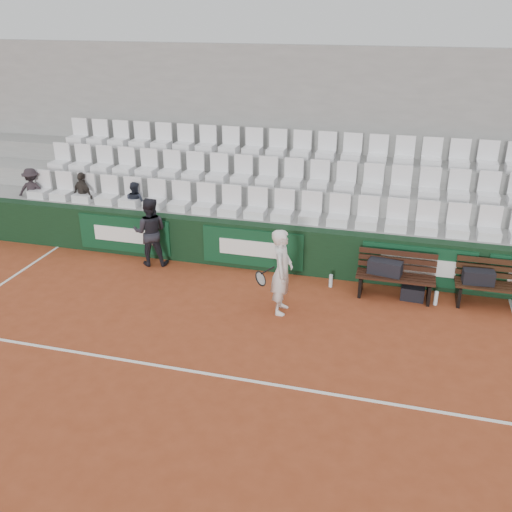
# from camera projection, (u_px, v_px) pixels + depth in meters

# --- Properties ---
(ground) EXTENTS (80.00, 80.00, 0.00)m
(ground) POSITION_uv_depth(u_px,v_px,m) (200.00, 373.00, 8.90)
(ground) COLOR #994122
(ground) RESTS_ON ground
(court_baseline) EXTENTS (18.00, 0.06, 0.01)m
(court_baseline) POSITION_uv_depth(u_px,v_px,m) (200.00, 372.00, 8.90)
(court_baseline) COLOR white
(court_baseline) RESTS_ON ground
(back_barrier) EXTENTS (18.00, 0.34, 1.00)m
(back_barrier) POSITION_uv_depth(u_px,v_px,m) (267.00, 247.00, 12.20)
(back_barrier) COLOR black
(back_barrier) RESTS_ON ground
(grandstand_tier_front) EXTENTS (18.00, 0.95, 1.00)m
(grandstand_tier_front) POSITION_uv_depth(u_px,v_px,m) (271.00, 236.00, 12.78)
(grandstand_tier_front) COLOR #969694
(grandstand_tier_front) RESTS_ON ground
(grandstand_tier_mid) EXTENTS (18.00, 0.95, 1.45)m
(grandstand_tier_mid) POSITION_uv_depth(u_px,v_px,m) (280.00, 213.00, 13.52)
(grandstand_tier_mid) COLOR #999996
(grandstand_tier_mid) RESTS_ON ground
(grandstand_tier_back) EXTENTS (18.00, 0.95, 1.90)m
(grandstand_tier_back) POSITION_uv_depth(u_px,v_px,m) (289.00, 192.00, 14.27)
(grandstand_tier_back) COLOR gray
(grandstand_tier_back) RESTS_ON ground
(grandstand_rear_wall) EXTENTS (18.00, 0.30, 4.40)m
(grandstand_rear_wall) POSITION_uv_depth(u_px,v_px,m) (295.00, 138.00, 14.32)
(grandstand_rear_wall) COLOR gray
(grandstand_rear_wall) RESTS_ON ground
(seat_row_front) EXTENTS (11.90, 0.44, 0.63)m
(seat_row_front) POSITION_uv_depth(u_px,v_px,m) (269.00, 204.00, 12.29)
(seat_row_front) COLOR silver
(seat_row_front) RESTS_ON grandstand_tier_front
(seat_row_mid) EXTENTS (11.90, 0.44, 0.63)m
(seat_row_mid) POSITION_uv_depth(u_px,v_px,m) (279.00, 173.00, 12.95)
(seat_row_mid) COLOR silver
(seat_row_mid) RESTS_ON grandstand_tier_mid
(seat_row_back) EXTENTS (11.90, 0.44, 0.63)m
(seat_row_back) POSITION_uv_depth(u_px,v_px,m) (289.00, 144.00, 13.61)
(seat_row_back) COLOR silver
(seat_row_back) RESTS_ON grandstand_tier_back
(bench_left) EXTENTS (1.50, 0.56, 0.45)m
(bench_left) POSITION_uv_depth(u_px,v_px,m) (394.00, 286.00, 11.12)
(bench_left) COLOR #33180F
(bench_left) RESTS_ON ground
(bench_right) EXTENTS (1.50, 0.56, 0.45)m
(bench_right) POSITION_uv_depth(u_px,v_px,m) (495.00, 296.00, 10.75)
(bench_right) COLOR #351C10
(bench_right) RESTS_ON ground
(sports_bag_left) EXTENTS (0.68, 0.39, 0.28)m
(sports_bag_left) POSITION_uv_depth(u_px,v_px,m) (385.00, 267.00, 11.06)
(sports_bag_left) COLOR black
(sports_bag_left) RESTS_ON bench_left
(sports_bag_right) EXTENTS (0.58, 0.30, 0.26)m
(sports_bag_right) POSITION_uv_depth(u_px,v_px,m) (478.00, 277.00, 10.69)
(sports_bag_right) COLOR black
(sports_bag_right) RESTS_ON bench_right
(sports_bag_ground) EXTENTS (0.45, 0.29, 0.27)m
(sports_bag_ground) POSITION_uv_depth(u_px,v_px,m) (413.00, 293.00, 11.06)
(sports_bag_ground) COLOR black
(sports_bag_ground) RESTS_ON ground
(water_bottle_near) EXTENTS (0.07, 0.07, 0.27)m
(water_bottle_near) POSITION_uv_depth(u_px,v_px,m) (331.00, 281.00, 11.55)
(water_bottle_near) COLOR silver
(water_bottle_near) RESTS_ON ground
(water_bottle_far) EXTENTS (0.08, 0.08, 0.28)m
(water_bottle_far) POSITION_uv_depth(u_px,v_px,m) (436.00, 298.00, 10.86)
(water_bottle_far) COLOR silver
(water_bottle_far) RESTS_ON ground
(tennis_player) EXTENTS (0.71, 0.61, 1.63)m
(tennis_player) POSITION_uv_depth(u_px,v_px,m) (282.00, 272.00, 10.36)
(tennis_player) COLOR silver
(tennis_player) RESTS_ON ground
(ball_kid) EXTENTS (0.86, 0.74, 1.52)m
(ball_kid) POSITION_uv_depth(u_px,v_px,m) (150.00, 232.00, 12.33)
(ball_kid) COLOR black
(ball_kid) RESTS_ON ground
(spectator_a) EXTENTS (0.82, 0.61, 1.13)m
(spectator_a) POSITION_uv_depth(u_px,v_px,m) (30.00, 173.00, 13.66)
(spectator_a) COLOR black
(spectator_a) RESTS_ON grandstand_tier_front
(spectator_b) EXTENTS (0.72, 0.51, 1.13)m
(spectator_b) POSITION_uv_depth(u_px,v_px,m) (81.00, 177.00, 13.33)
(spectator_b) COLOR #2E2925
(spectator_b) RESTS_ON grandstand_tier_front
(spectator_c) EXTENTS (0.55, 0.47, 1.00)m
(spectator_c) POSITION_uv_depth(u_px,v_px,m) (133.00, 184.00, 13.03)
(spectator_c) COLOR black
(spectator_c) RESTS_ON grandstand_tier_front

